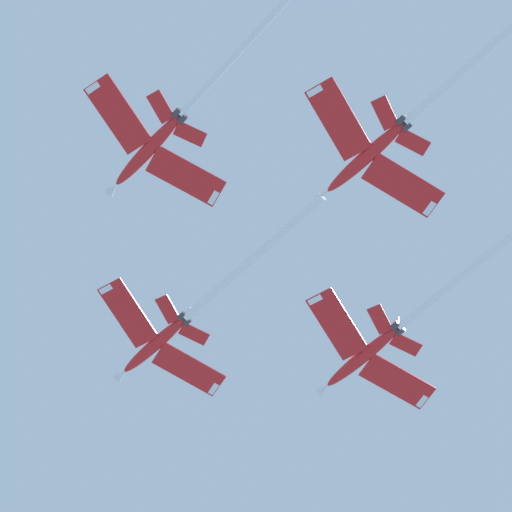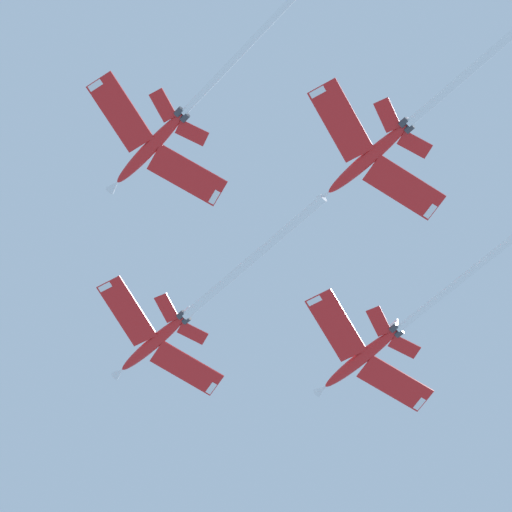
% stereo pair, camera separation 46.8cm
% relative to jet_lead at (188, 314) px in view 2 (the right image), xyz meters
% --- Properties ---
extents(jet_lead, '(27.70, 28.21, 9.19)m').
position_rel_jet_lead_xyz_m(jet_lead, '(0.00, 0.00, 0.00)').
color(jet_lead, red).
extents(jet_left_wing, '(29.15, 30.83, 8.90)m').
position_rel_jet_lead_xyz_m(jet_left_wing, '(1.57, 24.24, -2.50)').
color(jet_left_wing, red).
extents(jet_right_wing, '(29.82, 30.81, 8.56)m').
position_rel_jet_lead_xyz_m(jet_right_wing, '(-25.46, 0.29, -4.01)').
color(jet_right_wing, red).
extents(jet_slot, '(28.77, 29.46, 9.32)m').
position_rel_jet_lead_xyz_m(jet_slot, '(-24.34, 25.32, -6.97)').
color(jet_slot, red).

